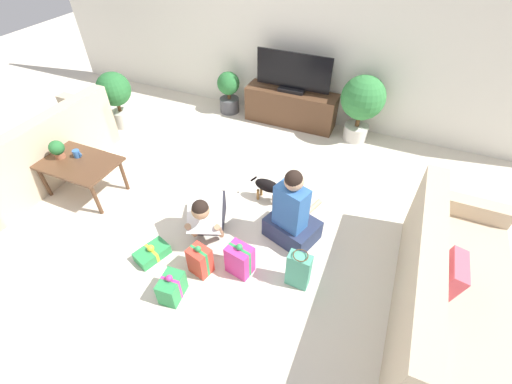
{
  "coord_description": "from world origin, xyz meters",
  "views": [
    {
      "loc": [
        1.56,
        -2.33,
        2.88
      ],
      "look_at": [
        0.49,
        0.14,
        0.45
      ],
      "focal_mm": 24.0,
      "sensor_mm": 36.0,
      "label": 1
    }
  ],
  "objects_px": {
    "potted_plant_back_right": "(362,102)",
    "person_kneeling": "(208,213)",
    "coffee_table": "(79,165)",
    "gift_box_b": "(152,253)",
    "gift_box_c": "(240,260)",
    "sofa_left": "(37,155)",
    "tabletop_plant": "(57,149)",
    "sofa_right": "(447,297)",
    "dog": "(271,187)",
    "person_sitting": "(292,216)",
    "gift_box_a": "(172,287)",
    "gift_bag_a": "(299,270)",
    "gift_box_d": "(200,261)",
    "mug": "(77,154)",
    "tv": "(293,75)",
    "potted_plant_back_left": "(229,91)",
    "tv_console": "(291,107)",
    "potted_plant_corner_left": "(115,94)"
  },
  "relations": [
    {
      "from": "gift_box_a",
      "to": "dog",
      "type": "bearing_deg",
      "value": 76.93
    },
    {
      "from": "sofa_right",
      "to": "dog",
      "type": "relative_size",
      "value": 4.15
    },
    {
      "from": "gift_box_c",
      "to": "person_kneeling",
      "type": "bearing_deg",
      "value": 148.67
    },
    {
      "from": "tv",
      "to": "gift_box_b",
      "type": "distance_m",
      "value": 3.22
    },
    {
      "from": "gift_bag_a",
      "to": "tabletop_plant",
      "type": "relative_size",
      "value": 1.95
    },
    {
      "from": "potted_plant_back_left",
      "to": "person_sitting",
      "type": "bearing_deg",
      "value": -50.31
    },
    {
      "from": "potted_plant_back_right",
      "to": "sofa_left",
      "type": "bearing_deg",
      "value": -145.35
    },
    {
      "from": "gift_bag_a",
      "to": "potted_plant_back_left",
      "type": "bearing_deg",
      "value": 127.4
    },
    {
      "from": "person_sitting",
      "to": "gift_bag_a",
      "type": "relative_size",
      "value": 2.17
    },
    {
      "from": "potted_plant_back_right",
      "to": "person_kneeling",
      "type": "bearing_deg",
      "value": -113.26
    },
    {
      "from": "person_sitting",
      "to": "sofa_left",
      "type": "bearing_deg",
      "value": 22.92
    },
    {
      "from": "gift_box_a",
      "to": "gift_bag_a",
      "type": "bearing_deg",
      "value": 29.94
    },
    {
      "from": "gift_box_d",
      "to": "gift_bag_a",
      "type": "height_order",
      "value": "gift_bag_a"
    },
    {
      "from": "gift_box_c",
      "to": "gift_box_b",
      "type": "bearing_deg",
      "value": -167.02
    },
    {
      "from": "dog",
      "to": "gift_box_d",
      "type": "bearing_deg",
      "value": 172.68
    },
    {
      "from": "potted_plant_back_left",
      "to": "dog",
      "type": "bearing_deg",
      "value": -50.95
    },
    {
      "from": "sofa_right",
      "to": "tv_console",
      "type": "height_order",
      "value": "sofa_right"
    },
    {
      "from": "tv",
      "to": "person_sitting",
      "type": "relative_size",
      "value": 1.2
    },
    {
      "from": "gift_box_c",
      "to": "tabletop_plant",
      "type": "bearing_deg",
      "value": 173.1
    },
    {
      "from": "sofa_left",
      "to": "mug",
      "type": "height_order",
      "value": "sofa_left"
    },
    {
      "from": "gift_box_d",
      "to": "gift_box_a",
      "type": "bearing_deg",
      "value": -106.29
    },
    {
      "from": "potted_plant_back_left",
      "to": "potted_plant_back_right",
      "type": "bearing_deg",
      "value": -0.0
    },
    {
      "from": "person_kneeling",
      "to": "gift_box_c",
      "type": "height_order",
      "value": "person_kneeling"
    },
    {
      "from": "person_sitting",
      "to": "dog",
      "type": "bearing_deg",
      "value": -29.18
    },
    {
      "from": "person_sitting",
      "to": "potted_plant_corner_left",
      "type": "bearing_deg",
      "value": -1.06
    },
    {
      "from": "gift_box_a",
      "to": "gift_bag_a",
      "type": "xyz_separation_m",
      "value": [
        1.02,
        0.59,
        0.08
      ]
    },
    {
      "from": "sofa_left",
      "to": "person_sitting",
      "type": "bearing_deg",
      "value": 94.22
    },
    {
      "from": "tv_console",
      "to": "potted_plant_corner_left",
      "type": "distance_m",
      "value": 2.67
    },
    {
      "from": "person_sitting",
      "to": "tabletop_plant",
      "type": "xyz_separation_m",
      "value": [
        -2.79,
        -0.31,
        0.26
      ]
    },
    {
      "from": "tv_console",
      "to": "sofa_left",
      "type": "bearing_deg",
      "value": -135.08
    },
    {
      "from": "coffee_table",
      "to": "sofa_right",
      "type": "bearing_deg",
      "value": -0.76
    },
    {
      "from": "tv",
      "to": "potted_plant_back_left",
      "type": "xyz_separation_m",
      "value": [
        -1.06,
        -0.05,
        -0.43
      ]
    },
    {
      "from": "gift_box_c",
      "to": "gift_box_d",
      "type": "bearing_deg",
      "value": -156.02
    },
    {
      "from": "gift_bag_a",
      "to": "gift_box_a",
      "type": "bearing_deg",
      "value": -150.06
    },
    {
      "from": "sofa_left",
      "to": "tabletop_plant",
      "type": "bearing_deg",
      "value": 84.09
    },
    {
      "from": "tv_console",
      "to": "gift_box_d",
      "type": "distance_m",
      "value": 3.06
    },
    {
      "from": "gift_box_b",
      "to": "gift_box_a",
      "type": "bearing_deg",
      "value": -33.13
    },
    {
      "from": "sofa_left",
      "to": "potted_plant_back_right",
      "type": "xyz_separation_m",
      "value": [
        3.6,
        2.49,
        0.3
      ]
    },
    {
      "from": "person_sitting",
      "to": "tabletop_plant",
      "type": "bearing_deg",
      "value": 24.93
    },
    {
      "from": "tv",
      "to": "gift_box_a",
      "type": "distance_m",
      "value": 3.47
    },
    {
      "from": "tabletop_plant",
      "to": "person_kneeling",
      "type": "bearing_deg",
      "value": 0.51
    },
    {
      "from": "tv_console",
      "to": "dog",
      "type": "bearing_deg",
      "value": -77.82
    },
    {
      "from": "gift_box_d",
      "to": "mug",
      "type": "relative_size",
      "value": 3.09
    },
    {
      "from": "potted_plant_corner_left",
      "to": "dog",
      "type": "relative_size",
      "value": 1.72
    },
    {
      "from": "coffee_table",
      "to": "gift_box_b",
      "type": "distance_m",
      "value": 1.48
    },
    {
      "from": "potted_plant_back_right",
      "to": "sofa_right",
      "type": "bearing_deg",
      "value": -64.39
    },
    {
      "from": "gift_box_d",
      "to": "mug",
      "type": "height_order",
      "value": "mug"
    },
    {
      "from": "coffee_table",
      "to": "tv_console",
      "type": "distance_m",
      "value": 3.13
    },
    {
      "from": "mug",
      "to": "tabletop_plant",
      "type": "bearing_deg",
      "value": -152.86
    },
    {
      "from": "coffee_table",
      "to": "person_kneeling",
      "type": "relative_size",
      "value": 1.18
    }
  ]
}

